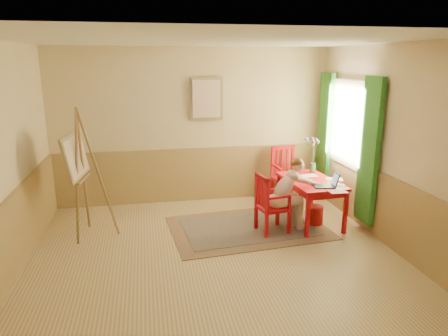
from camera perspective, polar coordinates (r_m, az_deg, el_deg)
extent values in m
cube|color=tan|center=(5.75, -1.43, -11.79)|extent=(5.00, 4.50, 0.02)
cube|color=white|center=(5.15, -1.64, 17.53)|extent=(5.00, 4.50, 0.02)
cube|color=#D6B882|center=(7.47, -4.41, 5.81)|extent=(5.00, 0.02, 2.80)
cube|color=#D6B882|center=(3.16, 5.30, -6.92)|extent=(5.00, 0.02, 2.80)
cube|color=#D6B882|center=(5.47, -28.45, 0.68)|extent=(0.02, 4.50, 2.80)
cube|color=#D6B882|center=(6.19, 22.07, 2.87)|extent=(0.02, 4.50, 2.80)
cube|color=#997D47|center=(7.64, -4.25, -0.91)|extent=(5.00, 0.04, 1.00)
cube|color=#997D47|center=(5.72, -27.05, -8.07)|extent=(0.04, 4.50, 1.00)
cube|color=#997D47|center=(6.41, 21.07, -5.02)|extent=(0.04, 4.50, 1.00)
cube|color=white|center=(7.08, 17.14, 5.92)|extent=(0.02, 1.00, 1.30)
cube|color=#8D784E|center=(7.07, 16.99, 5.92)|extent=(0.03, 1.12, 1.42)
cube|color=green|center=(6.43, 19.59, 2.14)|extent=(0.08, 0.45, 2.20)
cube|color=green|center=(7.78, 13.85, 4.66)|extent=(0.08, 0.45, 2.20)
cube|color=#8D784E|center=(7.39, -2.49, 9.65)|extent=(0.60, 0.04, 0.76)
cube|color=beige|center=(7.37, -2.46, 9.63)|extent=(0.50, 0.02, 0.66)
cube|color=#8C7251|center=(6.52, 3.41, -8.32)|extent=(2.53, 1.80, 0.01)
cube|color=black|center=(6.52, 3.41, -8.26)|extent=(2.10, 1.37, 0.01)
cube|color=red|center=(6.66, 12.04, -1.79)|extent=(0.81, 1.25, 0.04)
cube|color=red|center=(6.68, 12.00, -2.37)|extent=(0.70, 1.14, 0.10)
cube|color=red|center=(6.17, 11.58, -6.64)|extent=(0.06, 0.06, 0.68)
cube|color=red|center=(6.46, 16.57, -5.97)|extent=(0.06, 0.06, 0.68)
cube|color=red|center=(7.11, 7.62, -3.55)|extent=(0.06, 0.06, 0.68)
cube|color=red|center=(7.37, 12.11, -3.10)|extent=(0.06, 0.06, 0.68)
cube|color=red|center=(6.28, 6.81, -5.53)|extent=(0.49, 0.48, 0.04)
cube|color=red|center=(6.12, 5.96, -8.14)|extent=(0.05, 0.05, 0.37)
cube|color=red|center=(6.29, 9.06, -7.59)|extent=(0.05, 0.05, 0.37)
cube|color=red|center=(6.42, 4.49, -6.98)|extent=(0.05, 0.05, 0.37)
cube|color=red|center=(6.58, 7.48, -6.50)|extent=(0.05, 0.05, 0.37)
cube|color=red|center=(5.95, 6.09, -3.86)|extent=(0.05, 0.05, 0.51)
cube|color=red|center=(6.26, 4.58, -2.88)|extent=(0.05, 0.05, 0.51)
cube|color=red|center=(6.04, 5.36, -1.32)|extent=(0.12, 0.41, 0.06)
cube|color=red|center=(6.03, 5.70, -3.74)|extent=(0.03, 0.05, 0.42)
cube|color=red|center=(6.11, 5.31, -3.48)|extent=(0.03, 0.05, 0.42)
cube|color=red|center=(6.18, 4.93, -3.23)|extent=(0.03, 0.05, 0.42)
cube|color=red|center=(6.05, 7.67, -4.09)|extent=(0.38, 0.10, 0.03)
cube|color=red|center=(6.17, 9.11, -4.77)|extent=(0.04, 0.04, 0.20)
cube|color=red|center=(6.35, 6.11, -3.12)|extent=(0.38, 0.10, 0.03)
cube|color=red|center=(6.47, 7.51, -3.79)|extent=(0.04, 0.04, 0.20)
cube|color=red|center=(7.63, 8.71, -1.56)|extent=(0.48, 0.50, 0.05)
cube|color=red|center=(7.80, 6.69, -2.88)|extent=(0.05, 0.05, 0.41)
cube|color=red|center=(7.43, 7.87, -3.82)|extent=(0.05, 0.05, 0.41)
cube|color=red|center=(7.95, 9.36, -2.63)|extent=(0.05, 0.05, 0.41)
cube|color=red|center=(7.59, 10.65, -3.54)|extent=(0.05, 0.05, 0.41)
cube|color=red|center=(7.66, 6.81, 0.93)|extent=(0.05, 0.05, 0.56)
cube|color=red|center=(7.81, 9.52, 1.11)|extent=(0.05, 0.05, 0.56)
cube|color=red|center=(7.68, 8.25, 2.83)|extent=(0.45, 0.08, 0.06)
cube|color=red|center=(7.70, 7.47, 0.86)|extent=(0.05, 0.03, 0.46)
cube|color=red|center=(7.74, 8.17, 0.91)|extent=(0.05, 0.03, 0.46)
cube|color=red|center=(7.78, 8.87, 0.95)|extent=(0.05, 0.03, 0.46)
cube|color=red|center=(7.48, 7.38, 0.14)|extent=(0.07, 0.42, 0.04)
cube|color=red|center=(7.34, 7.94, -1.09)|extent=(0.04, 0.04, 0.22)
cube|color=red|center=(7.64, 10.15, 0.33)|extent=(0.07, 0.42, 0.04)
cube|color=red|center=(7.50, 10.75, -0.87)|extent=(0.04, 0.04, 0.22)
ellipsoid|color=beige|center=(6.24, 7.25, -4.58)|extent=(0.31, 0.36, 0.21)
cylinder|color=beige|center=(6.27, 9.13, -4.66)|extent=(0.42, 0.21, 0.14)
cylinder|color=beige|center=(6.40, 8.41, -4.22)|extent=(0.42, 0.21, 0.14)
cylinder|color=beige|center=(6.45, 10.52, -6.43)|extent=(0.12, 0.12, 0.46)
cylinder|color=beige|center=(6.57, 9.78, -5.97)|extent=(0.12, 0.12, 0.46)
cube|color=beige|center=(6.56, 10.86, -8.18)|extent=(0.20, 0.11, 0.07)
cube|color=beige|center=(6.68, 10.12, -7.69)|extent=(0.20, 0.11, 0.07)
ellipsoid|color=beige|center=(6.24, 8.40, -2.68)|extent=(0.48, 0.34, 0.48)
ellipsoid|color=beige|center=(6.26, 9.53, -1.03)|extent=(0.23, 0.30, 0.16)
sphere|color=beige|center=(6.27, 10.34, 0.35)|extent=(0.21, 0.21, 0.18)
ellipsoid|color=brown|center=(6.25, 10.21, 0.80)|extent=(0.20, 0.21, 0.13)
sphere|color=brown|center=(6.21, 9.64, 0.66)|extent=(0.11, 0.11, 0.10)
cylinder|color=beige|center=(6.21, 10.82, -1.70)|extent=(0.20, 0.09, 0.13)
cylinder|color=beige|center=(6.35, 12.25, -2.10)|extent=(0.27, 0.17, 0.15)
sphere|color=beige|center=(6.25, 11.51, -1.89)|extent=(0.09, 0.09, 0.08)
sphere|color=beige|center=(6.45, 12.97, -2.30)|extent=(0.08, 0.08, 0.07)
cylinder|color=beige|center=(6.43, 9.57, -1.07)|extent=(0.21, 0.13, 0.13)
cylinder|color=beige|center=(6.53, 11.16, -1.56)|extent=(0.27, 0.08, 0.15)
sphere|color=beige|center=(6.48, 10.17, -1.23)|extent=(0.09, 0.09, 0.08)
sphere|color=beige|center=(6.59, 12.13, -1.89)|extent=(0.08, 0.08, 0.07)
cube|color=#1E2338|center=(6.34, 13.72, -2.47)|extent=(0.33, 0.25, 0.02)
cube|color=#2D3342|center=(6.33, 13.73, -2.44)|extent=(0.28, 0.20, 0.00)
cube|color=#1E2338|center=(6.36, 15.32, -1.49)|extent=(0.09, 0.22, 0.20)
cube|color=#99BFF2|center=(6.36, 15.22, -1.53)|extent=(0.07, 0.18, 0.17)
cube|color=white|center=(6.15, 15.60, -3.17)|extent=(0.26, 0.19, 0.00)
cube|color=white|center=(6.77, 15.14, -1.49)|extent=(0.31, 0.26, 0.00)
cube|color=white|center=(6.87, 11.82, -1.05)|extent=(0.28, 0.21, 0.00)
cube|color=white|center=(6.46, 15.36, -2.29)|extent=(0.31, 0.28, 0.00)
cylinder|color=#3F724C|center=(7.07, 12.27, 0.02)|extent=(0.13, 0.13, 0.16)
cylinder|color=#3F7233|center=(7.02, 11.87, 2.21)|extent=(0.12, 0.09, 0.43)
sphere|color=#728CD8|center=(6.99, 11.44, 3.96)|extent=(0.09, 0.09, 0.06)
cylinder|color=#3F7233|center=(6.96, 12.54, 2.16)|extent=(0.01, 0.11, 0.45)
sphere|color=pink|center=(6.87, 12.78, 3.89)|extent=(0.06, 0.06, 0.04)
cylinder|color=#3F7233|center=(7.03, 12.31, 1.81)|extent=(0.01, 0.05, 0.33)
sphere|color=pink|center=(7.02, 12.32, 3.16)|extent=(0.07, 0.07, 0.05)
cylinder|color=#3F7233|center=(6.95, 12.62, 2.00)|extent=(0.01, 0.14, 0.42)
sphere|color=#728CD8|center=(6.85, 12.95, 3.56)|extent=(0.08, 0.08, 0.06)
cylinder|color=#3F7233|center=(7.07, 12.33, 2.03)|extent=(0.04, 0.12, 0.37)
sphere|color=pink|center=(7.09, 12.36, 3.58)|extent=(0.07, 0.07, 0.05)
cylinder|color=#3F7233|center=(7.04, 12.35, 2.02)|extent=(0.03, 0.07, 0.38)
sphere|color=pink|center=(7.03, 12.41, 3.55)|extent=(0.07, 0.07, 0.05)
cylinder|color=#3F7233|center=(7.06, 12.26, 2.26)|extent=(0.03, 0.13, 0.42)
sphere|color=#728CD8|center=(7.08, 12.23, 4.03)|extent=(0.07, 0.07, 0.05)
cylinder|color=red|center=(6.77, 12.48, -6.44)|extent=(0.37, 0.37, 0.30)
cylinder|color=olive|center=(6.17, -19.83, -1.11)|extent=(0.14, 0.35, 1.94)
cylinder|color=olive|center=(6.46, -19.07, -0.34)|extent=(0.05, 0.36, 1.94)
cylinder|color=olive|center=(6.25, -17.14, -0.69)|extent=(0.51, 0.11, 1.94)
cylinder|color=olive|center=(6.34, -19.61, -1.40)|extent=(0.10, 0.54, 0.03)
cube|color=olive|center=(6.33, -19.06, -1.40)|extent=(0.14, 0.59, 0.03)
cube|color=#8D784E|center=(6.27, -20.09, 1.58)|extent=(0.26, 0.87, 0.64)
cube|color=beige|center=(6.26, -19.91, 1.59)|extent=(0.21, 0.78, 0.56)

